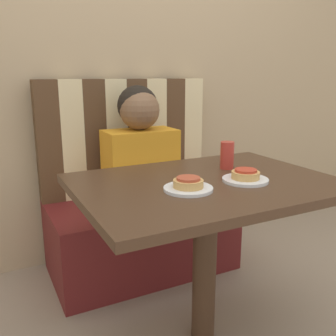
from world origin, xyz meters
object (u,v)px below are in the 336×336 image
at_px(pizza_left, 188,183).
at_px(drinking_cup, 227,155).
at_px(plate_right, 245,180).
at_px(person, 140,145).
at_px(plate_left, 188,189).
at_px(pizza_right, 246,174).

bearing_deg(pizza_left, drinking_cup, 32.74).
bearing_deg(pizza_left, plate_right, -0.00).
height_order(person, drinking_cup, person).
distance_m(plate_left, drinking_cup, 0.38).
distance_m(plate_left, pizza_left, 0.02).
relative_size(plate_left, drinking_cup, 1.49).
bearing_deg(person, drinking_cup, -71.53).
xyz_separation_m(person, plate_right, (0.13, -0.76, -0.03)).
xyz_separation_m(pizza_right, drinking_cup, (0.06, 0.20, 0.03)).
distance_m(pizza_right, drinking_cup, 0.21).
bearing_deg(pizza_right, drinking_cup, 74.48).
relative_size(plate_right, pizza_right, 1.64).
height_order(pizza_left, drinking_cup, drinking_cup).
bearing_deg(pizza_right, plate_left, -180.00).
relative_size(plate_left, plate_right, 1.00).
relative_size(plate_right, pizza_left, 1.64).
bearing_deg(drinking_cup, plate_right, -105.52).
bearing_deg(plate_left, pizza_right, 0.00).
distance_m(person, pizza_left, 0.77).
bearing_deg(drinking_cup, person, 108.47).
bearing_deg(plate_left, plate_right, 0.00).
xyz_separation_m(plate_right, drinking_cup, (0.06, 0.20, 0.05)).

